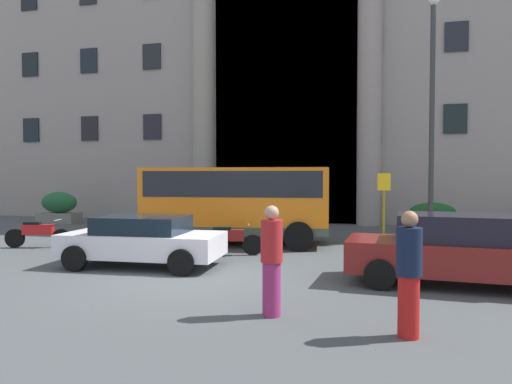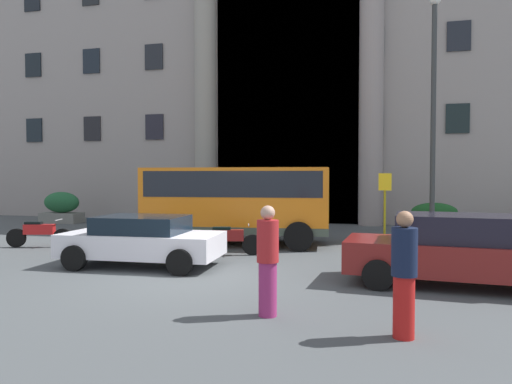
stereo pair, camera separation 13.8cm
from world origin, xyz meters
TOP-DOWN VIEW (x-y plane):
  - ground_plane at (0.00, 0.00)m, footprint 80.00×64.00m
  - office_building_facade at (-0.00, 17.47)m, footprint 36.81×9.80m
  - orange_minibus at (-0.62, 5.50)m, footprint 6.24×3.15m
  - bus_stop_sign at (4.17, 7.41)m, footprint 0.44×0.08m
  - hedge_planter_far_west at (6.13, 10.33)m, footprint 1.84×0.80m
  - hedge_planter_entrance_right at (-5.63, 10.64)m, footprint 1.67×0.77m
  - hedge_planter_west at (-10.92, 10.15)m, footprint 1.96×0.93m
  - parked_compact_extra at (-1.89, 1.26)m, footprint 4.04×2.10m
  - parked_sedan_far at (5.49, 0.87)m, footprint 4.64×2.19m
  - motorcycle_near_kerb at (-6.62, 3.25)m, footprint 2.03×0.76m
  - motorcycle_far_end at (-0.31, 3.31)m, footprint 1.97×0.76m
  - scooter_by_planter at (-3.71, 3.06)m, footprint 1.97×0.55m
  - pedestrian_woman_dark_dress at (2.14, -2.08)m, footprint 0.36×0.36m
  - pedestrian_child_trailing at (4.24, -2.61)m, footprint 0.36×0.36m
  - lamppost_plaza_centre at (5.82, 8.30)m, footprint 0.40×0.40m

SIDE VIEW (x-z plane):
  - ground_plane at x=0.00m, z-range -0.12..0.00m
  - scooter_by_planter at x=-3.71m, z-range 0.01..0.90m
  - motorcycle_far_end at x=-0.31m, z-range 0.01..0.91m
  - motorcycle_near_kerb at x=-6.62m, z-range 0.01..0.91m
  - hedge_planter_far_west at x=6.13m, z-range -0.02..1.19m
  - hedge_planter_entrance_right at x=-5.63m, z-range -0.02..1.19m
  - parked_compact_extra at x=-1.89m, z-range 0.03..1.31m
  - hedge_planter_west at x=-10.92m, z-range -0.02..1.48m
  - parked_sedan_far at x=5.49m, z-range 0.01..1.50m
  - pedestrian_child_trailing at x=4.24m, z-range 0.01..1.82m
  - pedestrian_woman_dark_dress at x=2.14m, z-range 0.01..1.83m
  - bus_stop_sign at x=4.17m, z-range 0.29..2.67m
  - orange_minibus at x=-0.62m, z-range 0.26..2.82m
  - lamppost_plaza_centre at x=5.82m, z-range 0.64..9.36m
  - office_building_facade at x=0.00m, z-range -0.02..21.95m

